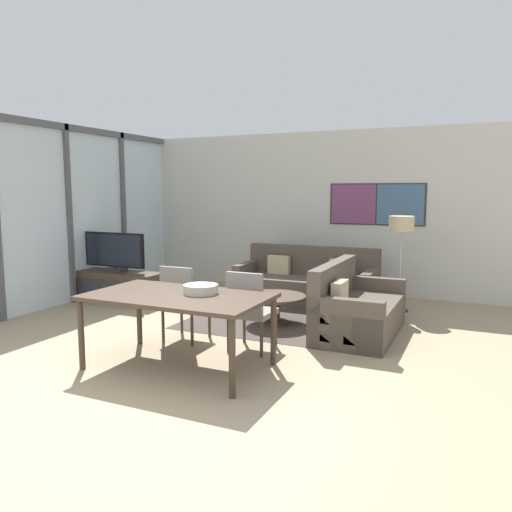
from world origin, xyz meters
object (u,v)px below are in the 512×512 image
Objects in this scene: tv_console at (116,286)px; dining_chair_centre at (249,307)px; floor_lamp at (401,230)px; dining_chair_left at (182,299)px; sofa_side at (354,311)px; sofa_main at (307,285)px; television at (114,252)px; coffee_table at (274,302)px; fruit_bowl at (201,288)px; dining_table at (178,301)px.

dining_chair_centre is at bearing -24.60° from tv_console.
floor_lamp is at bearing 65.35° from dining_chair_centre.
floor_lamp is at bearing 51.23° from dining_chair_left.
dining_chair_left reaches higher than sofa_side.
tv_console is 3.37m from dining_chair_centre.
sofa_main is 1.54× the size of floor_lamp.
dining_chair_centre is at bearing -1.72° from dining_chair_left.
television is at bearing 147.67° from dining_chair_left.
sofa_main is 2.40× the size of dining_chair_left.
coffee_table is 0.94× the size of dining_chair_centre.
coffee_table is 2.20m from floor_lamp.
dining_chair_centre is at bearing 66.00° from fruit_bowl.
dining_chair_left is at bearing -128.77° from floor_lamp.
television is at bearing 155.39° from dining_chair_centre.
sofa_side is at bearing -52.32° from sofa_main.
coffee_table is 2.41× the size of fruit_bowl.
coffee_table is at bearing 88.14° from fruit_bowl.
fruit_bowl is at bearing 38.66° from dining_table.
dining_chair_centre is at bearing -24.61° from television.
sofa_side is 1.75m from floor_lamp.
dining_chair_centre is (0.44, 0.73, -0.18)m from dining_table.
television reaches higher than fruit_bowl.
dining_chair_left reaches higher than sofa_main.
sofa_side is 0.91× the size of dining_table.
fruit_bowl is at bearing -91.86° from coffee_table.
sofa_main is at bearing 37.68° from sofa_side.
dining_chair_left is at bearing 178.28° from dining_chair_centre.
tv_console is 4.58× the size of fruit_bowl.
tv_console is at bearing -163.82° from floor_lamp.
coffee_table is 1.25m from dining_chair_centre.
floor_lamp is (1.65, 3.37, 0.52)m from dining_table.
dining_chair_left is at bearing -104.92° from sofa_main.
floor_lamp is at bearing 65.47° from fruit_bowl.
dining_chair_centre is at bearing -114.65° from floor_lamp.
television is 0.64× the size of dining_table.
tv_console is 1.90× the size of coffee_table.
dining_chair_left is at bearing 123.28° from sofa_side.
television is 3.13m from sofa_main.
television is 3.43m from fruit_bowl.
tv_console is at bearing 147.68° from dining_chair_left.
dining_table reaches higher than coffee_table.
dining_chair_centre is at bearing -80.45° from coffee_table.
television reaches higher than dining_table.
coffee_table is at bearing 99.55° from dining_chair_centre.
fruit_bowl is 3.57m from floor_lamp.
sofa_side is 1.93× the size of coffee_table.
dining_chair_left reaches higher than coffee_table.
sofa_main is at bearing 88.94° from fruit_bowl.
sofa_main is (2.85, 1.19, 0.04)m from tv_console.
dining_table is at bearing -94.12° from sofa_main.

